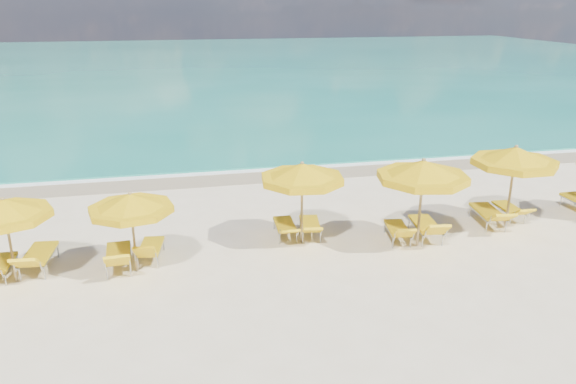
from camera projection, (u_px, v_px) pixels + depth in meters
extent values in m
plane|color=beige|center=(299.00, 249.00, 15.90)|extent=(120.00, 120.00, 0.00)
cube|color=#157966|center=(196.00, 65.00, 60.26)|extent=(120.00, 80.00, 0.30)
cube|color=tan|center=(257.00, 174.00, 22.74)|extent=(120.00, 2.60, 0.01)
cube|color=white|center=(254.00, 168.00, 23.48)|extent=(120.00, 1.20, 0.03)
cube|color=white|center=(119.00, 130.00, 30.40)|extent=(14.00, 0.36, 0.05)
cube|color=white|center=(331.00, 100.00, 39.69)|extent=(18.00, 0.30, 0.05)
cylinder|color=#9E834F|center=(10.00, 242.00, 13.71)|extent=(0.07, 0.07, 2.16)
cone|color=#E5B50B|center=(4.00, 207.00, 13.41)|extent=(2.20, 2.20, 0.43)
cylinder|color=#E5B50B|center=(5.00, 216.00, 13.48)|extent=(2.22, 2.22, 0.17)
sphere|color=#9E834F|center=(2.00, 199.00, 13.34)|extent=(0.10, 0.10, 0.10)
cylinder|color=#9E834F|center=(134.00, 234.00, 14.26)|extent=(0.07, 0.07, 2.09)
cone|color=#E5B50B|center=(130.00, 202.00, 13.97)|extent=(2.48, 2.48, 0.42)
cylinder|color=#E5B50B|center=(131.00, 209.00, 14.04)|extent=(2.50, 2.50, 0.17)
sphere|color=#9E834F|center=(130.00, 194.00, 13.90)|extent=(0.09, 0.09, 0.09)
cylinder|color=#9E834F|center=(302.00, 204.00, 15.97)|extent=(0.07, 0.07, 2.34)
cone|color=#E5B50B|center=(302.00, 171.00, 15.65)|extent=(2.95, 2.95, 0.47)
cylinder|color=#E5B50B|center=(302.00, 179.00, 15.73)|extent=(2.98, 2.98, 0.19)
sphere|color=#9E834F|center=(302.00, 163.00, 15.57)|extent=(0.10, 0.10, 0.10)
cylinder|color=#9E834F|center=(420.00, 205.00, 15.73)|extent=(0.08, 0.08, 2.49)
cone|color=#E5B50B|center=(423.00, 169.00, 15.39)|extent=(3.00, 3.00, 0.50)
cylinder|color=#E5B50B|center=(422.00, 177.00, 15.47)|extent=(3.02, 3.02, 0.20)
sphere|color=#9E834F|center=(424.00, 160.00, 15.30)|extent=(0.11, 0.11, 0.11)
cylinder|color=#9E834F|center=(511.00, 188.00, 17.13)|extent=(0.08, 0.08, 2.49)
cone|color=#E5B50B|center=(515.00, 155.00, 16.79)|extent=(3.33, 3.33, 0.50)
cylinder|color=#E5B50B|center=(514.00, 163.00, 16.87)|extent=(3.36, 3.36, 0.20)
sphere|color=#9E834F|center=(516.00, 147.00, 16.71)|extent=(0.11, 0.11, 0.11)
cube|color=yellow|center=(1.00, 263.00, 14.26)|extent=(0.58, 1.22, 0.07)
cube|color=yellow|center=(39.00, 254.00, 14.64)|extent=(0.76, 1.48, 0.09)
cube|color=yellow|center=(26.00, 263.00, 13.66)|extent=(0.69, 0.64, 0.47)
cube|color=yellow|center=(118.00, 253.00, 14.71)|extent=(0.69, 1.40, 0.08)
cube|color=yellow|center=(117.00, 261.00, 13.79)|extent=(0.64, 0.58, 0.48)
cube|color=yellow|center=(151.00, 246.00, 15.19)|extent=(0.73, 1.31, 0.08)
cube|color=yellow|center=(145.00, 252.00, 14.35)|extent=(0.61, 0.53, 0.48)
cube|color=yellow|center=(285.00, 224.00, 16.70)|extent=(0.61, 1.25, 0.08)
cube|color=yellow|center=(290.00, 232.00, 15.85)|extent=(0.57, 0.58, 0.32)
cube|color=yellow|center=(310.00, 223.00, 16.76)|extent=(0.74, 1.30, 0.08)
cube|color=yellow|center=(312.00, 230.00, 15.90)|extent=(0.63, 0.62, 0.35)
cube|color=yellow|center=(397.00, 228.00, 16.43)|extent=(0.74, 1.30, 0.08)
cube|color=yellow|center=(405.00, 233.00, 15.58)|extent=(0.62, 0.57, 0.43)
cube|color=yellow|center=(425.00, 224.00, 16.57)|extent=(0.79, 1.47, 0.09)
cube|color=yellow|center=(437.00, 230.00, 15.61)|extent=(0.69, 0.63, 0.50)
cube|color=yellow|center=(487.00, 211.00, 17.56)|extent=(0.84, 1.52, 0.09)
cube|color=yellow|center=(502.00, 217.00, 16.55)|extent=(0.73, 0.71, 0.44)
cube|color=yellow|center=(508.00, 207.00, 18.09)|extent=(0.58, 1.21, 0.07)
cube|color=yellow|center=(523.00, 212.00, 17.26)|extent=(0.55, 0.54, 0.36)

